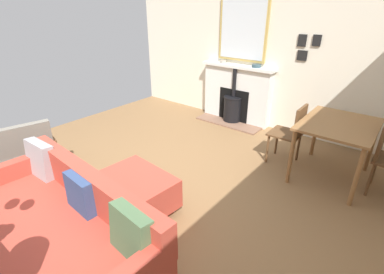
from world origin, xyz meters
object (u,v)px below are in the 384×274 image
mantel_bowl_near (223,61)px  mantel_bowl_far (256,66)px  dining_table (338,131)px  armchair_accent (24,146)px  ottoman (137,190)px  dining_chair_near_fireplace (292,130)px  fireplace (235,97)px  sofa (59,229)px

mantel_bowl_near → mantel_bowl_far: 0.67m
mantel_bowl_far → dining_table: (0.94, 1.60, -0.44)m
armchair_accent → dining_table: bearing=129.4°
mantel_bowl_near → ottoman: bearing=16.4°
dining_chair_near_fireplace → mantel_bowl_near: bearing=-118.3°
mantel_bowl_near → fireplace: bearing=89.5°
mantel_bowl_far → armchair_accent: mantel_bowl_far is taller
fireplace → mantel_bowl_far: (-0.00, 0.36, 0.62)m
mantel_bowl_near → dining_chair_near_fireplace: 2.05m
mantel_bowl_near → dining_table: (0.94, 2.28, -0.44)m
mantel_bowl_near → dining_table: size_ratio=0.12×
dining_table → dining_chair_near_fireplace: (-0.00, -0.54, -0.15)m
sofa → armchair_accent: size_ratio=2.61×
dining_chair_near_fireplace → sofa: bearing=-17.3°
fireplace → mantel_bowl_far: 0.72m
fireplace → mantel_bowl_far: size_ratio=9.17×
mantel_bowl_near → dining_chair_near_fireplace: size_ratio=0.15×
armchair_accent → dining_chair_near_fireplace: dining_chair_near_fireplace is taller
dining_table → dining_chair_near_fireplace: bearing=-90.1°
mantel_bowl_near → ottoman: 3.14m
dining_table → fireplace: bearing=-115.4°
mantel_bowl_near → mantel_bowl_far: mantel_bowl_far is taller
armchair_accent → sofa: bearing=75.4°
sofa → dining_chair_near_fireplace: 2.96m
dining_table → sofa: bearing=-26.8°
fireplace → dining_chair_near_fireplace: fireplace is taller
mantel_bowl_far → armchair_accent: size_ratio=0.19×
mantel_bowl_near → armchair_accent: 3.48m
ottoman → dining_chair_near_fireplace: (-1.98, 0.88, 0.25)m
dining_chair_near_fireplace → dining_table: bearing=89.9°
mantel_bowl_far → dining_chair_near_fireplace: bearing=48.6°
sofa → dining_table: (-2.82, 1.42, 0.32)m
mantel_bowl_near → mantel_bowl_far: (0.00, 0.67, 0.00)m
fireplace → ottoman: fireplace is taller
armchair_accent → dining_chair_near_fireplace: size_ratio=0.94×
ottoman → dining_chair_near_fireplace: 2.18m
fireplace → dining_table: size_ratio=1.36×
sofa → armchair_accent: (-0.40, -1.52, 0.13)m
fireplace → mantel_bowl_near: 0.69m
fireplace → sofa: fireplace is taller
fireplace → dining_chair_near_fireplace: (0.93, 1.42, 0.03)m
sofa → mantel_bowl_near: bearing=-167.2°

